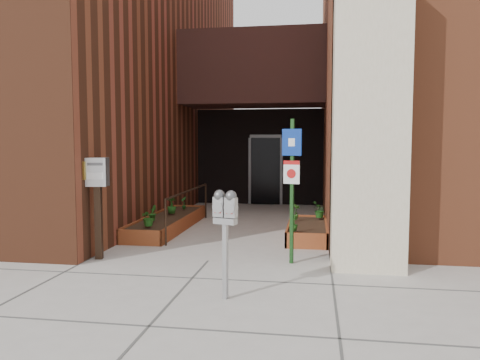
% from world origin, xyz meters
% --- Properties ---
extents(ground, '(80.00, 80.00, 0.00)m').
position_xyz_m(ground, '(0.00, 0.00, 0.00)').
color(ground, '#9E9991').
rests_on(ground, ground).
extents(architecture, '(20.00, 14.60, 10.00)m').
position_xyz_m(architecture, '(-0.18, 6.89, 4.98)').
color(architecture, brown).
rests_on(architecture, ground).
extents(planter_left, '(0.90, 3.60, 0.30)m').
position_xyz_m(planter_left, '(-1.55, 2.70, 0.13)').
color(planter_left, brown).
rests_on(planter_left, ground).
extents(planter_right, '(0.80, 2.20, 0.30)m').
position_xyz_m(planter_right, '(1.60, 2.20, 0.13)').
color(planter_right, brown).
rests_on(planter_right, ground).
extents(handrail, '(0.04, 3.34, 0.90)m').
position_xyz_m(handrail, '(-1.05, 2.65, 0.75)').
color(handrail, black).
rests_on(handrail, ground).
extents(parking_meter, '(0.32, 0.19, 1.38)m').
position_xyz_m(parking_meter, '(0.64, -1.80, 1.06)').
color(parking_meter, '#97979A').
rests_on(parking_meter, ground).
extents(sign_post, '(0.31, 0.11, 2.33)m').
position_xyz_m(sign_post, '(1.37, 0.06, 1.43)').
color(sign_post, '#163B15').
rests_on(sign_post, ground).
extents(payment_dropbox, '(0.38, 0.31, 1.71)m').
position_xyz_m(payment_dropbox, '(-1.84, -0.15, 1.23)').
color(payment_dropbox, black).
rests_on(payment_dropbox, ground).
extents(shrub_left_a, '(0.46, 0.46, 0.36)m').
position_xyz_m(shrub_left_a, '(-1.51, 1.36, 0.48)').
color(shrub_left_a, '#225E1B').
rests_on(shrub_left_a, planter_left).
extents(shrub_left_b, '(0.21, 0.21, 0.33)m').
position_xyz_m(shrub_left_b, '(-1.66, 2.00, 0.46)').
color(shrub_left_b, '#205719').
rests_on(shrub_left_b, planter_left).
extents(shrub_left_c, '(0.24, 0.24, 0.39)m').
position_xyz_m(shrub_left_c, '(-1.57, 3.03, 0.49)').
color(shrub_left_c, '#1B5016').
rests_on(shrub_left_c, planter_left).
extents(shrub_left_d, '(0.23, 0.23, 0.32)m').
position_xyz_m(shrub_left_d, '(-1.47, 3.73, 0.46)').
color(shrub_left_d, '#19591C').
rests_on(shrub_left_d, planter_left).
extents(shrub_right_a, '(0.23, 0.23, 0.29)m').
position_xyz_m(shrub_right_a, '(1.35, 1.30, 0.45)').
color(shrub_right_a, '#1D5016').
rests_on(shrub_right_a, planter_right).
extents(shrub_right_b, '(0.24, 0.24, 0.34)m').
position_xyz_m(shrub_right_b, '(1.35, 2.64, 0.47)').
color(shrub_right_b, '#265718').
rests_on(shrub_right_b, planter_right).
extents(shrub_right_c, '(0.41, 0.41, 0.35)m').
position_xyz_m(shrub_right_c, '(1.85, 2.92, 0.48)').
color(shrub_right_c, '#1A4E16').
rests_on(shrub_right_c, planter_right).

